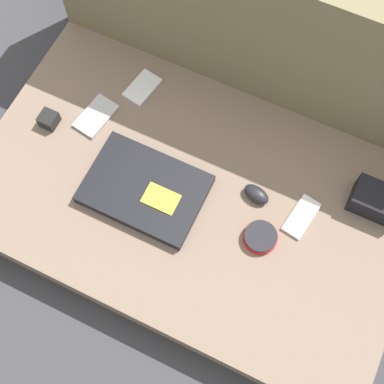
{
  "coord_description": "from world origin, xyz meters",
  "views": [
    {
      "loc": [
        0.22,
        -0.46,
        1.41
      ],
      "look_at": [
        0.0,
        0.0,
        0.12
      ],
      "focal_mm": 50.0,
      "sensor_mm": 36.0,
      "label": 1
    }
  ],
  "objects_px": {
    "speaker_puck": "(260,237)",
    "camera_pouch": "(377,201)",
    "phone_black": "(142,88)",
    "computer_mouse": "(256,194)",
    "phone_small": "(301,217)",
    "laptop": "(145,189)",
    "charger_brick": "(49,119)",
    "phone_silver": "(96,116)"
  },
  "relations": [
    {
      "from": "computer_mouse",
      "to": "phone_black",
      "type": "xyz_separation_m",
      "value": [
        -0.42,
        0.16,
        -0.01
      ]
    },
    {
      "from": "speaker_puck",
      "to": "phone_black",
      "type": "xyz_separation_m",
      "value": [
        -0.48,
        0.27,
        -0.01
      ]
    },
    {
      "from": "laptop",
      "to": "computer_mouse",
      "type": "height_order",
      "value": "laptop"
    },
    {
      "from": "laptop",
      "to": "computer_mouse",
      "type": "distance_m",
      "value": 0.29
    },
    {
      "from": "speaker_puck",
      "to": "phone_black",
      "type": "height_order",
      "value": "speaker_puck"
    },
    {
      "from": "laptop",
      "to": "phone_small",
      "type": "relative_size",
      "value": 2.5
    },
    {
      "from": "laptop",
      "to": "camera_pouch",
      "type": "distance_m",
      "value": 0.6
    },
    {
      "from": "laptop",
      "to": "speaker_puck",
      "type": "relative_size",
      "value": 3.52
    },
    {
      "from": "speaker_puck",
      "to": "camera_pouch",
      "type": "xyz_separation_m",
      "value": [
        0.23,
        0.21,
        0.02
      ]
    },
    {
      "from": "computer_mouse",
      "to": "phone_silver",
      "type": "bearing_deg",
      "value": -170.38
    },
    {
      "from": "laptop",
      "to": "camera_pouch",
      "type": "xyz_separation_m",
      "value": [
        0.55,
        0.22,
        0.02
      ]
    },
    {
      "from": "camera_pouch",
      "to": "charger_brick",
      "type": "height_order",
      "value": "camera_pouch"
    },
    {
      "from": "charger_brick",
      "to": "phone_silver",
      "type": "bearing_deg",
      "value": 33.77
    },
    {
      "from": "laptop",
      "to": "computer_mouse",
      "type": "bearing_deg",
      "value": 22.93
    },
    {
      "from": "phone_silver",
      "to": "phone_small",
      "type": "bearing_deg",
      "value": 6.18
    },
    {
      "from": "laptop",
      "to": "charger_brick",
      "type": "relative_size",
      "value": 6.5
    },
    {
      "from": "laptop",
      "to": "charger_brick",
      "type": "xyz_separation_m",
      "value": [
        -0.33,
        0.07,
        0.0
      ]
    },
    {
      "from": "phone_black",
      "to": "charger_brick",
      "type": "relative_size",
      "value": 2.45
    },
    {
      "from": "speaker_puck",
      "to": "camera_pouch",
      "type": "relative_size",
      "value": 0.68
    },
    {
      "from": "laptop",
      "to": "phone_black",
      "type": "relative_size",
      "value": 2.65
    },
    {
      "from": "phone_silver",
      "to": "phone_small",
      "type": "height_order",
      "value": "same"
    },
    {
      "from": "laptop",
      "to": "phone_black",
      "type": "height_order",
      "value": "laptop"
    },
    {
      "from": "computer_mouse",
      "to": "phone_small",
      "type": "bearing_deg",
      "value": 11.38
    },
    {
      "from": "phone_black",
      "to": "charger_brick",
      "type": "distance_m",
      "value": 0.28
    },
    {
      "from": "speaker_puck",
      "to": "charger_brick",
      "type": "height_order",
      "value": "charger_brick"
    },
    {
      "from": "speaker_puck",
      "to": "phone_small",
      "type": "height_order",
      "value": "speaker_puck"
    },
    {
      "from": "phone_black",
      "to": "camera_pouch",
      "type": "bearing_deg",
      "value": 5.63
    },
    {
      "from": "speaker_puck",
      "to": "laptop",
      "type": "bearing_deg",
      "value": -178.05
    },
    {
      "from": "laptop",
      "to": "camera_pouch",
      "type": "bearing_deg",
      "value": 21.89
    },
    {
      "from": "speaker_puck",
      "to": "camera_pouch",
      "type": "bearing_deg",
      "value": 42.1
    },
    {
      "from": "charger_brick",
      "to": "phone_black",
      "type": "bearing_deg",
      "value": 49.08
    },
    {
      "from": "phone_black",
      "to": "phone_small",
      "type": "bearing_deg",
      "value": -6.76
    },
    {
      "from": "charger_brick",
      "to": "camera_pouch",
      "type": "bearing_deg",
      "value": 9.73
    },
    {
      "from": "speaker_puck",
      "to": "phone_black",
      "type": "distance_m",
      "value": 0.54
    },
    {
      "from": "laptop",
      "to": "phone_silver",
      "type": "distance_m",
      "value": 0.27
    },
    {
      "from": "laptop",
      "to": "phone_black",
      "type": "xyz_separation_m",
      "value": [
        -0.15,
        0.28,
        -0.01
      ]
    },
    {
      "from": "laptop",
      "to": "charger_brick",
      "type": "bearing_deg",
      "value": 168.65
    },
    {
      "from": "computer_mouse",
      "to": "phone_small",
      "type": "height_order",
      "value": "computer_mouse"
    },
    {
      "from": "charger_brick",
      "to": "speaker_puck",
      "type": "bearing_deg",
      "value": -4.99
    },
    {
      "from": "speaker_puck",
      "to": "camera_pouch",
      "type": "height_order",
      "value": "camera_pouch"
    },
    {
      "from": "phone_black",
      "to": "charger_brick",
      "type": "xyz_separation_m",
      "value": [
        -0.18,
        -0.21,
        0.01
      ]
    },
    {
      "from": "computer_mouse",
      "to": "charger_brick",
      "type": "relative_size",
      "value": 1.67
    }
  ]
}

